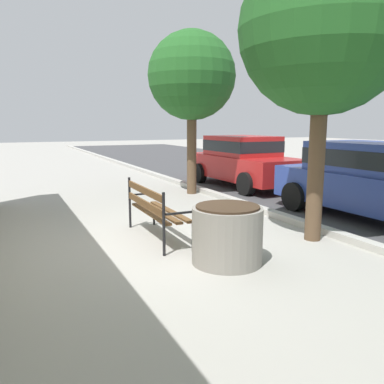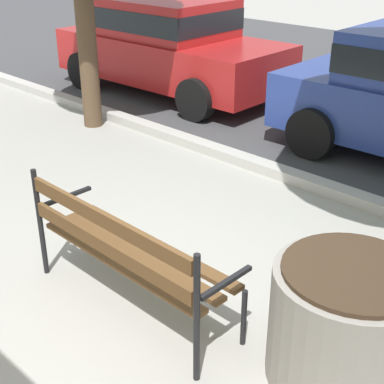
% 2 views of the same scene
% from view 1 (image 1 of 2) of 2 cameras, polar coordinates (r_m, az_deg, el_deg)
% --- Properties ---
extents(ground_plane, '(80.00, 80.00, 0.00)m').
position_cam_1_polar(ground_plane, '(6.40, -5.40, -7.49)').
color(ground_plane, '#9E9B93').
extents(curb_stone, '(60.00, 0.20, 0.12)m').
position_cam_1_polar(curb_stone, '(7.84, 14.94, -4.09)').
color(curb_stone, '#B2AFA8').
rests_on(curb_stone, ground).
extents(park_bench, '(1.81, 0.55, 0.95)m').
position_cam_1_polar(park_bench, '(6.51, -5.64, -2.26)').
color(park_bench, brown).
rests_on(park_bench, ground).
extents(concrete_planter, '(0.98, 0.98, 0.82)m').
position_cam_1_polar(concrete_planter, '(5.42, 5.20, -6.26)').
color(concrete_planter, gray).
rests_on(concrete_planter, ground).
extents(street_tree_near_bench, '(2.35, 2.35, 4.37)m').
position_cam_1_polar(street_tree_near_bench, '(10.78, -0.05, 16.61)').
color(street_tree_near_bench, brown).
rests_on(street_tree_near_bench, ground).
extents(street_tree_down_street, '(2.64, 2.64, 4.68)m').
position_cam_1_polar(street_tree_down_street, '(6.76, 18.80, 21.61)').
color(street_tree_down_street, brown).
rests_on(street_tree_down_street, ground).
extents(parked_car_red, '(4.14, 2.00, 1.56)m').
position_cam_1_polar(parked_car_red, '(12.16, 7.55, 4.77)').
color(parked_car_red, '#B21E1E').
rests_on(parked_car_red, ground).
extents(parked_car_blue, '(4.14, 2.00, 1.56)m').
position_cam_1_polar(parked_car_blue, '(8.64, 24.87, 1.87)').
color(parked_car_blue, navy).
rests_on(parked_car_blue, ground).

